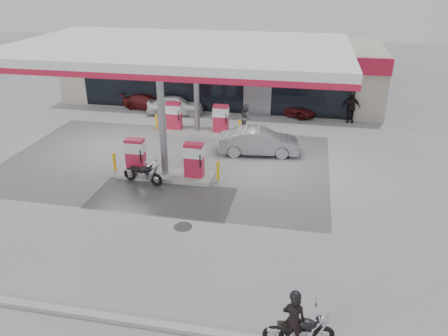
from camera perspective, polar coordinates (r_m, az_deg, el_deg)
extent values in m
plane|color=gray|center=(18.89, -9.53, -3.74)|extent=(90.00, 90.00, 0.00)
cube|color=#4C4C4F|center=(18.73, -8.09, -3.90)|extent=(6.00, 3.00, 0.00)
cylinder|color=#38383A|center=(16.67, -5.38, -7.65)|extent=(0.70, 0.70, 0.01)
cube|color=gray|center=(13.73, -20.00, -17.16)|extent=(28.00, 0.25, 0.15)
cube|color=#B4AC97|center=(32.78, 0.01, 12.65)|extent=(22.00, 8.00, 4.00)
cube|color=black|center=(29.09, -1.56, 9.84)|extent=(18.00, 0.10, 2.60)
cube|color=#B61632|center=(28.55, -1.64, 13.88)|extent=(22.00, 0.25, 1.00)
cube|color=navy|center=(27.82, 12.92, 12.99)|extent=(3.50, 0.12, 0.80)
cube|color=gray|center=(28.64, 4.37, 8.92)|extent=(1.80, 0.14, 2.20)
cube|color=silver|center=(21.66, -5.88, 15.08)|extent=(16.00, 10.00, 0.60)
cube|color=#B61632|center=(17.12, -10.68, 11.57)|extent=(16.00, 0.12, 0.24)
cube|color=#B61632|center=(26.41, -2.66, 16.53)|extent=(16.00, 0.12, 0.24)
cylinder|color=gray|center=(19.57, -8.05, 5.70)|extent=(0.32, 0.32, 5.00)
cylinder|color=gray|center=(25.06, -3.62, 10.15)|extent=(0.32, 0.32, 5.00)
cube|color=#9E9E99|center=(20.51, -7.64, -0.91)|extent=(4.50, 1.30, 0.18)
cube|color=#AE1D39|center=(20.62, -11.47, 1.66)|extent=(0.85, 0.48, 1.60)
cube|color=#AE1D39|center=(19.76, -3.93, 1.06)|extent=(0.85, 0.48, 1.60)
cube|color=silver|center=(20.47, -11.57, 2.68)|extent=(0.88, 0.52, 0.50)
cube|color=silver|center=(19.60, -3.97, 2.13)|extent=(0.88, 0.52, 0.50)
cylinder|color=#F0B30D|center=(21.23, -14.13, 0.77)|extent=(0.14, 0.14, 0.90)
cylinder|color=#F0B30D|center=(19.70, -0.80, -0.36)|extent=(0.14, 0.14, 0.90)
cube|color=#9E9E99|center=(25.81, -3.47, 4.77)|extent=(4.50, 1.30, 0.18)
cube|color=#AE1D39|center=(25.89, -6.54, 6.81)|extent=(0.85, 0.48, 1.60)
cube|color=#AE1D39|center=(25.21, -0.42, 6.47)|extent=(0.85, 0.48, 1.60)
cube|color=silver|center=(25.77, -6.58, 7.65)|extent=(0.88, 0.52, 0.50)
cube|color=silver|center=(25.08, -0.42, 7.34)|extent=(0.88, 0.52, 0.50)
cylinder|color=#F0B30D|center=(26.38, -8.79, 6.01)|extent=(0.14, 0.14, 0.90)
cylinder|color=#F0B30D|center=(25.16, 2.05, 5.36)|extent=(0.14, 0.14, 0.90)
torus|color=black|center=(12.33, 12.88, -20.49)|extent=(0.58, 0.23, 0.57)
torus|color=black|center=(12.14, 6.43, -20.79)|extent=(0.58, 0.23, 0.57)
cube|color=gray|center=(12.17, 9.90, -20.41)|extent=(0.41, 0.29, 0.28)
cube|color=black|center=(12.08, 9.23, -20.13)|extent=(0.85, 0.25, 0.08)
ellipsoid|color=black|center=(11.98, 10.72, -19.35)|extent=(0.58, 0.39, 0.26)
cube|color=black|center=(11.95, 8.32, -19.65)|extent=(0.55, 0.32, 0.09)
cylinder|color=silver|center=(11.84, 12.26, -18.28)|extent=(0.16, 0.71, 0.03)
sphere|color=silver|center=(11.94, 12.77, -18.65)|extent=(0.17, 0.17, 0.17)
cylinder|color=silver|center=(12.27, 7.44, -20.38)|extent=(0.85, 0.23, 0.08)
imported|color=black|center=(11.83, 9.06, -18.95)|extent=(0.60, 0.41, 1.60)
torus|color=black|center=(19.64, -8.85, -1.51)|extent=(0.63, 0.28, 0.61)
torus|color=black|center=(20.39, -12.21, -0.77)|extent=(0.63, 0.28, 0.61)
cube|color=gray|center=(19.95, -10.48, -0.94)|extent=(0.45, 0.33, 0.31)
cube|color=black|center=(19.99, -10.87, -0.60)|extent=(0.92, 0.30, 0.08)
ellipsoid|color=black|center=(19.73, -10.18, -0.16)|extent=(0.63, 0.45, 0.29)
cube|color=black|center=(20.03, -11.39, -0.07)|extent=(0.60, 0.36, 0.10)
cylinder|color=silver|center=(19.45, -9.50, 0.50)|extent=(0.21, 0.77, 0.04)
sphere|color=silver|center=(19.43, -9.17, 0.11)|extent=(0.18, 0.18, 0.18)
cylinder|color=silver|center=(20.37, -11.43, -0.78)|extent=(0.92, 0.28, 0.08)
imported|color=silver|center=(29.18, -6.38, 8.16)|extent=(3.85, 2.02, 1.25)
imported|color=#5B5B60|center=(25.98, 2.89, 6.61)|extent=(0.85, 0.95, 1.62)
imported|color=gray|center=(22.71, 4.57, 3.47)|extent=(4.29, 1.96, 1.36)
imported|color=#491011|center=(30.63, -9.86, 8.56)|extent=(3.79, 2.00, 1.05)
imported|color=#470F12|center=(29.27, 8.72, 7.83)|extent=(3.95, 2.78, 1.00)
imported|color=black|center=(28.49, 16.25, 7.61)|extent=(1.14, 0.51, 1.92)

